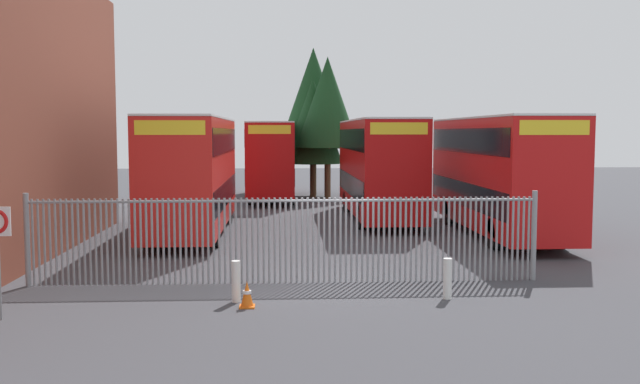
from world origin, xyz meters
The scene contains 12 objects.
ground_plane centered at (0.00, 8.00, 0.00)m, with size 100.00×100.00×0.00m, color #3D3D42.
palisade_fence centered at (-1.11, 0.00, 1.18)m, with size 13.08×0.14×2.35m.
double_decker_bus_near_gate centered at (6.90, 8.08, 2.42)m, with size 2.54×10.81×4.42m.
double_decker_bus_behind_fence_left centered at (3.11, 13.17, 2.42)m, with size 2.54×10.81×4.42m.
double_decker_bus_behind_fence_right centered at (-4.56, 9.07, 2.42)m, with size 2.54×10.81×4.42m.
double_decker_bus_far_back centered at (-1.76, 22.83, 2.42)m, with size 2.54×10.81×4.42m.
bollard_near_left centered at (-2.26, -1.97, 0.47)m, with size 0.20×0.20×0.95m, color silver.
bollard_center_front centered at (2.62, -1.94, 0.47)m, with size 0.20×0.20×0.95m, color silver.
traffic_cone_by_gate centered at (-1.98, -2.48, 0.29)m, with size 0.34×0.34×0.59m.
tree_tall_back centered at (1.51, 22.72, 5.57)m, with size 3.63×3.63×8.19m.
tree_short_side centered at (0.79, 24.97, 5.91)m, with size 4.23×4.23×8.95m.
tree_mid_row centered at (0.70, 23.70, 4.53)m, with size 3.52×3.52×7.06m.
Camera 1 is at (-1.24, -17.75, 3.85)m, focal length 39.37 mm.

